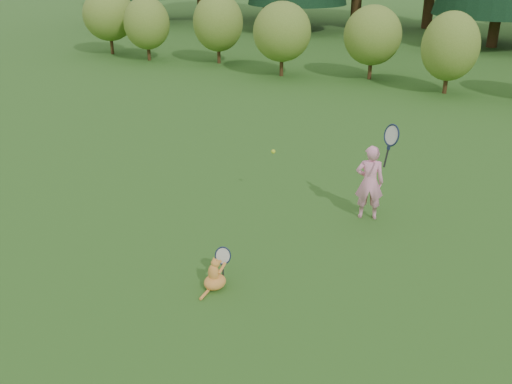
% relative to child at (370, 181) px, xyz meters
% --- Properties ---
extents(ground, '(100.00, 100.00, 0.00)m').
position_rel_child_xyz_m(ground, '(-1.80, -2.10, -0.71)').
color(ground, '#204B15').
rests_on(ground, ground).
extents(shrub_row, '(28.00, 3.00, 2.80)m').
position_rel_child_xyz_m(shrub_row, '(-1.80, 10.90, 0.69)').
color(shrub_row, olive).
rests_on(shrub_row, ground).
extents(child, '(0.81, 0.56, 2.04)m').
position_rel_child_xyz_m(child, '(0.00, 0.00, 0.00)').
color(child, pink).
rests_on(child, ground).
extents(cat, '(0.46, 0.69, 0.66)m').
position_rel_child_xyz_m(cat, '(-1.31, -3.19, -0.47)').
color(cat, orange).
rests_on(cat, ground).
extents(tennis_ball, '(0.08, 0.08, 0.08)m').
position_rel_child_xyz_m(tennis_ball, '(-1.83, -0.09, 0.29)').
color(tennis_ball, '#9BCC18').
rests_on(tennis_ball, ground).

